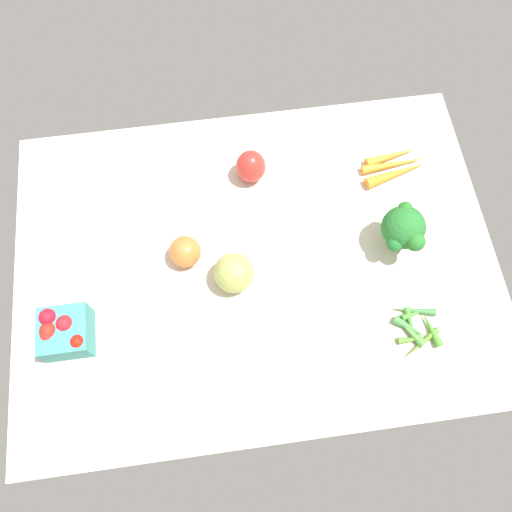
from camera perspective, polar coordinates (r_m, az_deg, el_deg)
The scene contains 8 objects.
tablecloth at distance 112.09cm, azimuth -0.00°, elevation -0.57°, with size 104.00×76.00×2.00cm, color beige.
bell_pepper_red at distance 116.82cm, azimuth -0.59°, elevation 9.93°, with size 6.78×6.78×8.22cm, color red.
heirloom_tomato_orange at distance 109.19cm, azimuth -7.90°, elevation 0.48°, with size 6.81×6.81×6.81cm, color orange.
berry_basket at distance 109.11cm, azimuth -20.56°, elevation -7.91°, with size 9.66×9.66×8.21cm.
broccoli_head at distance 110.05cm, azimuth 16.14°, elevation 2.69°, with size 9.15×10.64×12.05cm.
okra_pile at distance 110.65cm, azimuth 17.39°, elevation -7.64°, with size 9.74×12.10×2.00cm.
heirloom_tomato_green at distance 105.65cm, azimuth -2.47°, elevation -1.89°, with size 8.47×8.47×8.47cm, color #9FA952.
carrot_bunch at distance 124.64cm, azimuth 15.26°, elevation 9.70°, with size 15.94×10.30×2.68cm.
Camera 1 is at (5.47, 40.17, 105.50)cm, focal length 35.92 mm.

